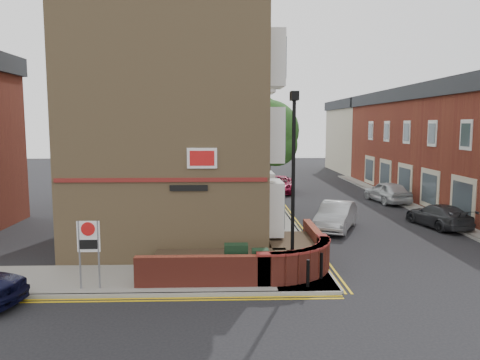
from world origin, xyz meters
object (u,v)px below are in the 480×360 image
object	(u,v)px
silver_car_near	(336,216)
utility_cabinet_large	(236,261)
lamppost	(293,185)
zone_sign	(89,242)

from	to	relation	value
silver_car_near	utility_cabinet_large	bearing A→B (deg)	-99.84
lamppost	utility_cabinet_large	xyz separation A→B (m)	(-1.90, 0.10, -2.62)
lamppost	silver_car_near	world-z (taller)	lamppost
utility_cabinet_large	zone_sign	bearing A→B (deg)	-170.31
utility_cabinet_large	silver_car_near	xyz separation A→B (m)	(5.30, 7.81, -0.02)
utility_cabinet_large	silver_car_near	distance (m)	9.44
utility_cabinet_large	silver_car_near	world-z (taller)	silver_car_near
utility_cabinet_large	lamppost	bearing A→B (deg)	-3.01
silver_car_near	zone_sign	bearing A→B (deg)	-114.94
lamppost	silver_car_near	bearing A→B (deg)	66.75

